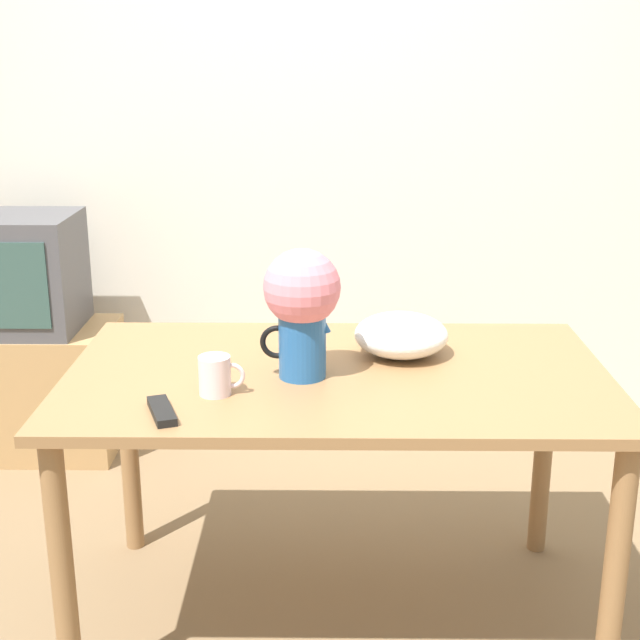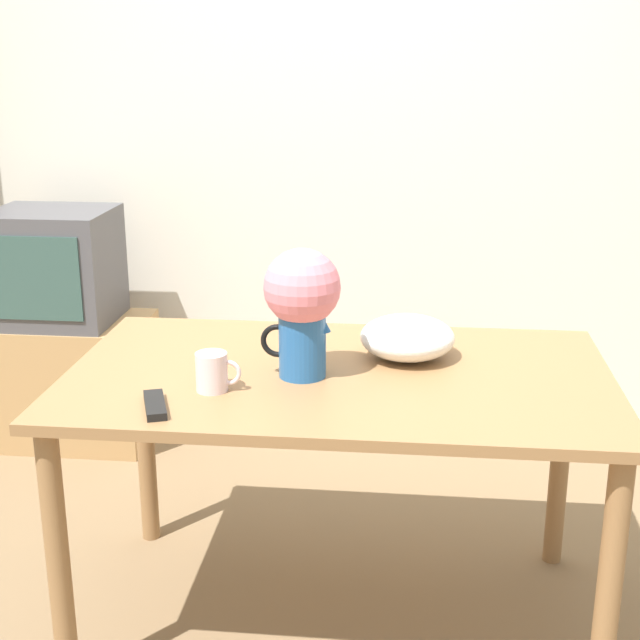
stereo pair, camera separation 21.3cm
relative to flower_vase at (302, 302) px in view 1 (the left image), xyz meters
name	(u,v)px [view 1 (the left image)]	position (x,y,z in m)	size (l,w,h in m)	color
ground_plane	(284,639)	(-0.06, -0.07, -0.99)	(12.00, 12.00, 0.00)	#7F6647
wall_back	(300,127)	(-0.06, 1.62, 0.31)	(8.00, 0.05, 2.60)	silver
table	(337,404)	(0.09, 0.04, -0.31)	(1.48, 0.88, 0.78)	olive
flower_vase	(302,302)	(0.00, 0.00, 0.00)	(0.22, 0.20, 0.35)	#235B9E
coffee_mug	(216,375)	(-0.22, -0.13, -0.16)	(0.12, 0.08, 0.10)	silver
white_bowl	(401,335)	(0.28, 0.18, -0.15)	(0.27, 0.27, 0.12)	white
remote_control	(162,411)	(-0.33, -0.27, -0.20)	(0.10, 0.17, 0.02)	black
tv_stand	(29,389)	(-1.18, 1.20, -0.72)	(0.73, 0.43, 0.53)	tan
tv_set	(17,273)	(-1.18, 1.19, -0.22)	(0.48, 0.42, 0.47)	#4C4C51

